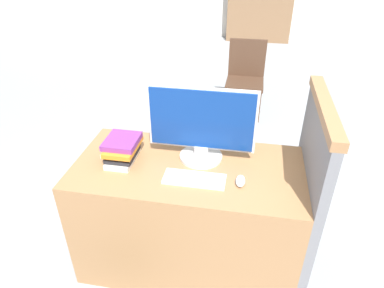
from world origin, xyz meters
TOP-DOWN VIEW (x-y plane):
  - desk at (0.00, 0.34)m, footprint 1.35×0.68m
  - carrel_divider at (0.70, 0.39)m, footprint 0.07×0.78m
  - monitor at (0.06, 0.44)m, footprint 0.62×0.26m
  - keyboard at (0.06, 0.21)m, footprint 0.34×0.13m
  - mouse at (0.31, 0.23)m, footprint 0.05×0.10m
  - book_stack at (-0.39, 0.34)m, footprint 0.19×0.25m
  - far_chair at (0.24, 2.73)m, footprint 0.44×0.44m

SIDE VIEW (x-z plane):
  - desk at x=0.00m, z-range 0.00..0.78m
  - far_chair at x=0.24m, z-range 0.05..0.93m
  - carrel_divider at x=0.70m, z-range 0.01..1.23m
  - keyboard at x=0.06m, z-range 0.78..0.80m
  - mouse at x=0.31m, z-range 0.78..0.81m
  - book_stack at x=-0.39m, z-range 0.78..0.92m
  - monitor at x=0.06m, z-range 0.77..1.23m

